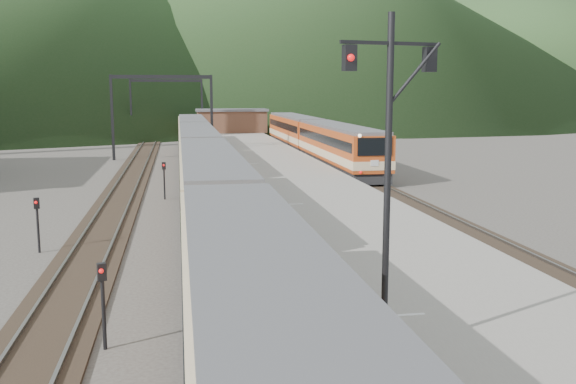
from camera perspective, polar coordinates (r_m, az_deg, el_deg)
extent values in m
cube|color=black|center=(47.90, -7.93, 1.16)|extent=(2.60, 200.00, 0.12)
cube|color=slate|center=(47.87, -8.79, 1.25)|extent=(0.10, 200.00, 0.14)
cube|color=slate|center=(47.91, -7.07, 1.30)|extent=(0.10, 200.00, 0.14)
cube|color=black|center=(48.02, -13.90, 1.00)|extent=(2.60, 200.00, 0.12)
cube|color=slate|center=(48.06, -14.76, 1.09)|extent=(0.10, 200.00, 0.14)
cube|color=slate|center=(47.96, -13.05, 1.14)|extent=(0.10, 200.00, 0.14)
cube|color=black|center=(49.58, 5.47, 1.47)|extent=(2.60, 200.00, 0.12)
cube|color=slate|center=(49.39, 4.67, 1.57)|extent=(0.10, 200.00, 0.14)
cube|color=slate|center=(49.76, 6.28, 1.60)|extent=(0.10, 200.00, 0.14)
cube|color=gray|center=(46.37, -0.93, 1.53)|extent=(8.00, 100.00, 1.00)
cube|color=black|center=(62.79, -15.35, 6.39)|extent=(0.25, 0.25, 8.00)
cube|color=black|center=(62.57, -6.79, 6.64)|extent=(0.25, 0.25, 8.00)
cube|color=black|center=(62.47, -11.19, 10.01)|extent=(9.30, 0.22, 0.35)
cube|color=black|center=(87.69, -13.78, 7.12)|extent=(0.25, 0.25, 8.00)
cube|color=black|center=(87.53, -7.65, 7.29)|extent=(0.25, 0.25, 8.00)
cube|color=black|center=(87.46, -10.79, 9.70)|extent=(9.30, 0.22, 0.35)
cube|color=brown|center=(85.82, -5.02, 6.23)|extent=(9.00, 4.00, 2.80)
cube|color=slate|center=(85.76, -5.04, 7.27)|extent=(9.40, 4.40, 0.30)
cone|color=#2B4F24|center=(202.54, -21.37, 15.09)|extent=(180.00, 180.00, 60.00)
cone|color=#2B4F24|center=(241.49, -2.22, 16.41)|extent=(220.00, 220.00, 75.00)
cone|color=#2B4F24|center=(245.00, 17.87, 12.94)|extent=(160.00, 160.00, 50.00)
cube|color=beige|center=(11.09, -1.68, -15.74)|extent=(2.77, 18.62, 3.38)
cube|color=beige|center=(29.49, -6.86, -0.08)|extent=(2.77, 18.62, 3.38)
cube|color=beige|center=(48.46, -8.01, 3.46)|extent=(2.77, 18.62, 3.38)
cube|color=beige|center=(67.51, -8.51, 5.01)|extent=(2.77, 18.62, 3.38)
cube|color=#BA4719|center=(52.69, 4.53, 4.06)|extent=(2.91, 19.58, 3.55)
cube|color=#BA4719|center=(72.27, 0.62, 5.43)|extent=(2.91, 19.58, 3.55)
cylinder|color=black|center=(13.24, 8.81, 0.13)|extent=(0.14, 0.14, 7.08)
cube|color=black|center=(13.12, 9.13, 12.93)|extent=(2.17, 0.49, 0.07)
cube|color=black|center=(12.68, 5.48, 11.78)|extent=(0.28, 0.22, 0.50)
cube|color=black|center=(13.56, 12.47, 11.43)|extent=(0.28, 0.22, 0.50)
cylinder|color=black|center=(17.21, -16.07, -10.20)|extent=(0.10, 0.10, 2.00)
cube|color=black|center=(16.90, -16.23, -6.83)|extent=(0.26, 0.21, 0.45)
cylinder|color=black|center=(39.51, -10.94, 0.79)|extent=(0.10, 0.10, 2.00)
cube|color=black|center=(39.38, -10.98, 2.30)|extent=(0.24, 0.19, 0.45)
cylinder|color=black|center=(27.99, -21.33, -3.05)|extent=(0.10, 0.10, 2.00)
cube|color=black|center=(27.80, -21.45, -0.94)|extent=(0.26, 0.22, 0.45)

